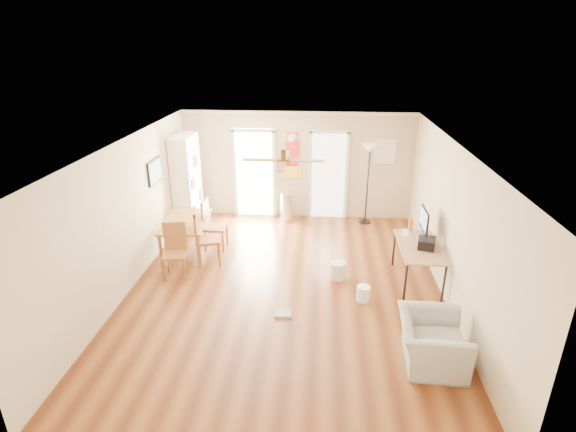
# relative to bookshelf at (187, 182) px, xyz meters

# --- Properties ---
(floor) EXTENTS (7.00, 7.00, 0.00)m
(floor) POSITION_rel_bookshelf_xyz_m (2.51, -2.69, -1.08)
(floor) COLOR brown
(floor) RESTS_ON ground
(ceiling) EXTENTS (5.50, 7.00, 0.00)m
(ceiling) POSITION_rel_bookshelf_xyz_m (2.51, -2.69, 1.52)
(ceiling) COLOR silver
(ceiling) RESTS_ON floor
(wall_back) EXTENTS (5.50, 0.04, 2.60)m
(wall_back) POSITION_rel_bookshelf_xyz_m (2.51, 0.81, 0.22)
(wall_back) COLOR beige
(wall_back) RESTS_ON floor
(wall_front) EXTENTS (5.50, 0.04, 2.60)m
(wall_front) POSITION_rel_bookshelf_xyz_m (2.51, -6.19, 0.22)
(wall_front) COLOR beige
(wall_front) RESTS_ON floor
(wall_left) EXTENTS (0.04, 7.00, 2.60)m
(wall_left) POSITION_rel_bookshelf_xyz_m (-0.24, -2.69, 0.22)
(wall_left) COLOR beige
(wall_left) RESTS_ON floor
(wall_right) EXTENTS (0.04, 7.00, 2.60)m
(wall_right) POSITION_rel_bookshelf_xyz_m (5.26, -2.69, 0.22)
(wall_right) COLOR beige
(wall_right) RESTS_ON floor
(crown_molding) EXTENTS (5.50, 7.00, 0.08)m
(crown_molding) POSITION_rel_bookshelf_xyz_m (2.51, -2.69, 1.48)
(crown_molding) COLOR white
(crown_molding) RESTS_ON wall_back
(kitchen_doorway) EXTENTS (0.90, 0.10, 2.10)m
(kitchen_doorway) POSITION_rel_bookshelf_xyz_m (1.46, 0.79, -0.03)
(kitchen_doorway) COLOR white
(kitchen_doorway) RESTS_ON wall_back
(bathroom_doorway) EXTENTS (0.80, 0.10, 2.10)m
(bathroom_doorway) POSITION_rel_bookshelf_xyz_m (3.26, 0.79, -0.03)
(bathroom_doorway) COLOR white
(bathroom_doorway) RESTS_ON wall_back
(wall_decal) EXTENTS (0.46, 0.03, 1.10)m
(wall_decal) POSITION_rel_bookshelf_xyz_m (2.39, 0.79, 0.47)
(wall_decal) COLOR red
(wall_decal) RESTS_ON wall_back
(ac_grille) EXTENTS (0.50, 0.04, 0.60)m
(ac_grille) POSITION_rel_bookshelf_xyz_m (4.56, 0.78, 0.62)
(ac_grille) COLOR white
(ac_grille) RESTS_ON wall_back
(framed_poster) EXTENTS (0.04, 0.66, 0.48)m
(framed_poster) POSITION_rel_bookshelf_xyz_m (-0.21, -1.29, 0.62)
(framed_poster) COLOR black
(framed_poster) RESTS_ON wall_left
(ceiling_fan) EXTENTS (1.24, 1.24, 0.20)m
(ceiling_fan) POSITION_rel_bookshelf_xyz_m (2.51, -2.99, 1.35)
(ceiling_fan) COLOR #593819
(ceiling_fan) RESTS_ON ceiling
(bookshelf) EXTENTS (0.67, 1.05, 2.16)m
(bookshelf) POSITION_rel_bookshelf_xyz_m (0.00, 0.00, 0.00)
(bookshelf) COLOR white
(bookshelf) RESTS_ON floor
(dining_table) EXTENTS (0.97, 1.49, 0.71)m
(dining_table) POSITION_rel_bookshelf_xyz_m (0.36, -1.43, -0.73)
(dining_table) COLOR olive
(dining_table) RESTS_ON floor
(dining_chair_right_a) EXTENTS (0.45, 0.45, 1.06)m
(dining_chair_right_a) POSITION_rel_bookshelf_xyz_m (0.91, -1.17, -0.55)
(dining_chair_right_a) COLOR olive
(dining_chair_right_a) RESTS_ON floor
(dining_chair_right_b) EXTENTS (0.58, 0.58, 1.12)m
(dining_chair_right_b) POSITION_rel_bookshelf_xyz_m (0.91, -1.85, -0.52)
(dining_chair_right_b) COLOR #9D5D32
(dining_chair_right_b) RESTS_ON floor
(dining_chair_near) EXTENTS (0.49, 0.49, 1.02)m
(dining_chair_near) POSITION_rel_bookshelf_xyz_m (0.45, -2.44, -0.57)
(dining_chair_near) COLOR #A46F34
(dining_chair_near) RESTS_ON floor
(trash_can) EXTENTS (0.33, 0.33, 0.69)m
(trash_can) POSITION_rel_bookshelf_xyz_m (2.29, 0.51, -0.74)
(trash_can) COLOR silver
(trash_can) RESTS_ON floor
(torchiere_lamp) EXTENTS (0.38, 0.38, 1.93)m
(torchiere_lamp) POSITION_rel_bookshelf_xyz_m (4.19, 0.48, -0.12)
(torchiere_lamp) COLOR black
(torchiere_lamp) RESTS_ON floor
(computer_desk) EXTENTS (0.71, 1.41, 0.76)m
(computer_desk) POSITION_rel_bookshelf_xyz_m (4.86, -2.34, -0.70)
(computer_desk) COLOR tan
(computer_desk) RESTS_ON floor
(imac) EXTENTS (0.16, 0.60, 0.55)m
(imac) POSITION_rel_bookshelf_xyz_m (4.98, -1.97, -0.05)
(imac) COLOR black
(imac) RESTS_ON computer_desk
(keyboard) EXTENTS (0.16, 0.38, 0.01)m
(keyboard) POSITION_rel_bookshelf_xyz_m (4.71, -1.81, -0.32)
(keyboard) COLOR silver
(keyboard) RESTS_ON computer_desk
(printer) EXTENTS (0.36, 0.39, 0.17)m
(printer) POSITION_rel_bookshelf_xyz_m (4.96, -2.41, -0.24)
(printer) COLOR black
(printer) RESTS_ON computer_desk
(orange_bottle) EXTENTS (0.10, 0.10, 0.25)m
(orange_bottle) POSITION_rel_bookshelf_xyz_m (4.81, -1.67, -0.20)
(orange_bottle) COLOR orange
(orange_bottle) RESTS_ON computer_desk
(wastebasket_a) EXTENTS (0.33, 0.33, 0.33)m
(wastebasket_a) POSITION_rel_bookshelf_xyz_m (3.46, -2.27, -0.92)
(wastebasket_a) COLOR silver
(wastebasket_a) RESTS_ON floor
(wastebasket_b) EXTENTS (0.27, 0.27, 0.27)m
(wastebasket_b) POSITION_rel_bookshelf_xyz_m (3.87, -2.99, -0.95)
(wastebasket_b) COLOR white
(wastebasket_b) RESTS_ON floor
(floor_cloth) EXTENTS (0.28, 0.22, 0.04)m
(floor_cloth) POSITION_rel_bookshelf_xyz_m (2.55, -3.52, -1.06)
(floor_cloth) COLOR #A1A19C
(floor_cloth) RESTS_ON floor
(armchair) EXTENTS (0.93, 1.05, 0.65)m
(armchair) POSITION_rel_bookshelf_xyz_m (4.66, -4.46, -0.76)
(armchair) COLOR #A5A6A1
(armchair) RESTS_ON floor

